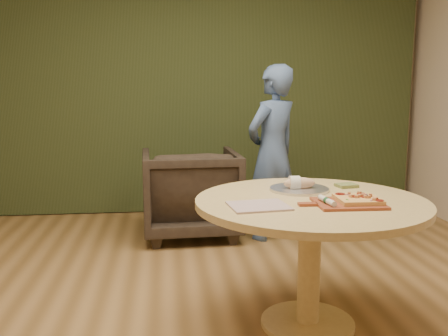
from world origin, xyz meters
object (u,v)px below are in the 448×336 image
pedestal_table (310,224)px  person_standing (273,153)px  cutlery_roll (327,201)px  serving_tray (299,189)px  pizza_paddle (347,203)px  flatbread_pizza (358,199)px  armchair (191,188)px  bread_roll (298,183)px

pedestal_table → person_standing: size_ratio=0.83×
pedestal_table → cutlery_roll: bearing=-78.4°
serving_tray → pizza_paddle: bearing=-69.0°
cutlery_roll → serving_tray: (-0.04, 0.41, -0.02)m
pizza_paddle → cutlery_roll: bearing=-169.7°
flatbread_pizza → armchair: armchair is taller
pedestal_table → pizza_paddle: size_ratio=2.87×
flatbread_pizza → bread_roll: 0.45m
flatbread_pizza → person_standing: person_standing is taller
serving_tray → person_standing: person_standing is taller
pizza_paddle → bread_roll: (-0.16, 0.39, 0.04)m
pedestal_table → person_standing: person_standing is taller
pedestal_table → bread_roll: size_ratio=6.69×
pedestal_table → flatbread_pizza: 0.31m
pizza_paddle → serving_tray: 0.42m
cutlery_roll → armchair: size_ratio=0.23×
pedestal_table → serving_tray: size_ratio=3.63×
pizza_paddle → flatbread_pizza: bearing=9.0°
pedestal_table → bread_roll: (-0.01, 0.24, 0.18)m
pedestal_table → serving_tray: serving_tray is taller
flatbread_pizza → person_standing: 1.84m
bread_roll → person_standing: bearing=83.8°
flatbread_pizza → cutlery_roll: size_ratio=1.14×
person_standing → flatbread_pizza: bearing=56.6°
pizza_paddle → bread_roll: bearing=113.9°
pizza_paddle → armchair: (-0.73, 2.01, -0.32)m
cutlery_roll → bread_roll: 0.41m
armchair → cutlery_roll: bearing=104.6°
cutlery_roll → pizza_paddle: bearing=1.7°
pedestal_table → person_standing: (0.15, 1.70, 0.17)m
pedestal_table → flatbread_pizza: (0.22, -0.14, 0.17)m
flatbread_pizza → serving_tray: (-0.22, 0.38, -0.02)m
cutlery_roll → armchair: (-0.61, 2.03, -0.34)m
cutlery_roll → flatbread_pizza: bearing=1.2°
pedestal_table → cutlery_roll: cutlery_roll is taller
pizza_paddle → flatbread_pizza: size_ratio=1.98×
bread_roll → pizza_paddle: bearing=-67.9°
pizza_paddle → cutlery_roll: 0.12m
armchair → person_standing: size_ratio=0.57×
flatbread_pizza → serving_tray: flatbread_pizza is taller
pedestal_table → serving_tray: 0.28m
pedestal_table → person_standing: bearing=85.0°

